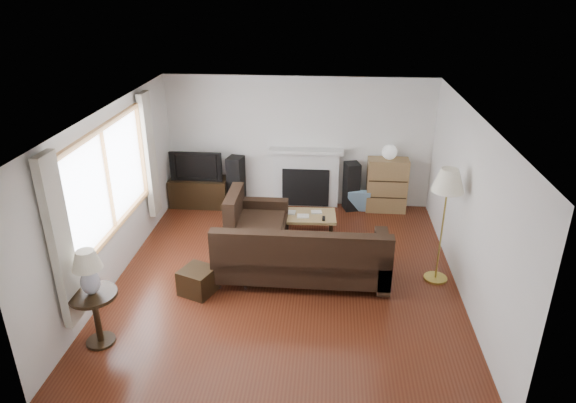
# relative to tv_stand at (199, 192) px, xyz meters

# --- Properties ---
(room) EXTENTS (5.10, 5.60, 2.54)m
(room) POSITION_rel_tv_stand_xyz_m (1.92, -2.47, 0.97)
(room) COLOR #542212
(room) RESTS_ON ground
(window) EXTENTS (0.12, 2.74, 1.54)m
(window) POSITION_rel_tv_stand_xyz_m (-0.53, -2.67, 1.27)
(window) COLOR olive
(window) RESTS_ON room
(curtain_near) EXTENTS (0.10, 0.35, 2.10)m
(curtain_near) POSITION_rel_tv_stand_xyz_m (-0.48, -4.19, 1.12)
(curtain_near) COLOR beige
(curtain_near) RESTS_ON room
(curtain_far) EXTENTS (0.10, 0.35, 2.10)m
(curtain_far) POSITION_rel_tv_stand_xyz_m (-0.48, -1.15, 1.12)
(curtain_far) COLOR beige
(curtain_far) RESTS_ON room
(fireplace) EXTENTS (1.40, 0.26, 1.15)m
(fireplace) POSITION_rel_tv_stand_xyz_m (2.07, 0.17, 0.30)
(fireplace) COLOR white
(fireplace) RESTS_ON room
(tv_stand) EXTENTS (1.11, 0.50, 0.55)m
(tv_stand) POSITION_rel_tv_stand_xyz_m (0.00, 0.00, 0.00)
(tv_stand) COLOR black
(tv_stand) RESTS_ON ground
(television) EXTENTS (0.99, 0.13, 0.57)m
(television) POSITION_rel_tv_stand_xyz_m (0.00, 0.00, 0.56)
(television) COLOR black
(television) RESTS_ON tv_stand
(speaker_left) EXTENTS (0.34, 0.38, 0.99)m
(speaker_left) POSITION_rel_tv_stand_xyz_m (0.72, 0.06, 0.22)
(speaker_left) COLOR black
(speaker_left) RESTS_ON ground
(speaker_right) EXTENTS (0.33, 0.37, 0.93)m
(speaker_right) POSITION_rel_tv_stand_xyz_m (2.94, 0.07, 0.19)
(speaker_right) COLOR black
(speaker_right) RESTS_ON ground
(bookshelf) EXTENTS (0.75, 0.36, 1.03)m
(bookshelf) POSITION_rel_tv_stand_xyz_m (3.60, 0.06, 0.24)
(bookshelf) COLOR olive
(bookshelf) RESTS_ON ground
(globe_lamp) EXTENTS (0.28, 0.28, 0.28)m
(globe_lamp) POSITION_rel_tv_stand_xyz_m (3.60, 0.06, 0.89)
(globe_lamp) COLOR white
(globe_lamp) RESTS_ON bookshelf
(sectional_sofa) EXTENTS (2.73, 2.00, 0.88)m
(sectional_sofa) POSITION_rel_tv_stand_xyz_m (2.15, -2.50, 0.16)
(sectional_sofa) COLOR black
(sectional_sofa) RESTS_ON ground
(coffee_table) EXTENTS (1.12, 0.65, 0.43)m
(coffee_table) POSITION_rel_tv_stand_xyz_m (2.09, -1.17, -0.06)
(coffee_table) COLOR #9D7F4B
(coffee_table) RESTS_ON ground
(footstool) EXTENTS (0.57, 0.57, 0.37)m
(footstool) POSITION_rel_tv_stand_xyz_m (0.70, -2.99, -0.09)
(footstool) COLOR black
(footstool) RESTS_ON ground
(floor_lamp) EXTENTS (0.48, 0.48, 1.75)m
(floor_lamp) POSITION_rel_tv_stand_xyz_m (4.14, -2.36, 0.60)
(floor_lamp) COLOR #AE973C
(floor_lamp) RESTS_ON ground
(side_table) EXTENTS (0.57, 0.57, 0.71)m
(side_table) POSITION_rel_tv_stand_xyz_m (-0.23, -4.16, 0.08)
(side_table) COLOR black
(side_table) RESTS_ON ground
(table_lamp) EXTENTS (0.35, 0.35, 0.56)m
(table_lamp) POSITION_rel_tv_stand_xyz_m (-0.23, -4.16, 0.72)
(table_lamp) COLOR silver
(table_lamp) RESTS_ON side_table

